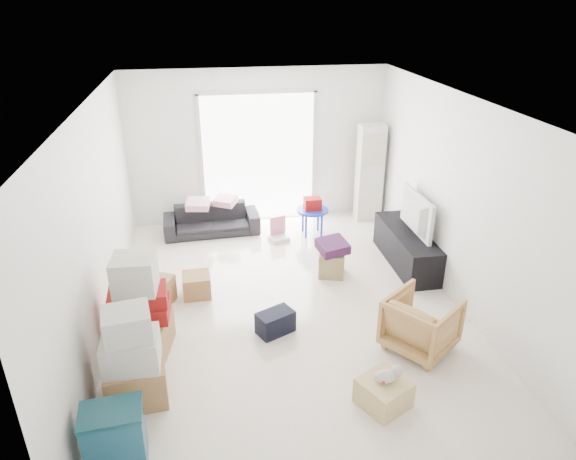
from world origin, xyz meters
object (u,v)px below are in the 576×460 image
(kids_table, at_px, (312,208))
(wood_crate, at_px, (384,393))
(television, at_px, (409,228))
(storage_bins, at_px, (115,437))
(ac_tower, at_px, (369,173))
(tv_console, at_px, (406,248))
(sofa, at_px, (211,216))
(ottoman, at_px, (332,263))
(armchair, at_px, (421,321))

(kids_table, bearing_deg, wood_crate, -91.94)
(television, relative_size, storage_bins, 1.73)
(ac_tower, bearing_deg, tv_console, -88.40)
(ac_tower, height_order, sofa, ac_tower)
(sofa, xyz_separation_m, storage_bins, (-1.00, -4.72, -0.01))
(television, distance_m, sofa, 3.34)
(ottoman, distance_m, kids_table, 1.44)
(sofa, bearing_deg, television, -31.93)
(armchair, distance_m, wood_crate, 1.11)
(television, xyz_separation_m, sofa, (-2.90, 1.64, -0.29))
(armchair, xyz_separation_m, ottoman, (-0.59, 1.85, -0.19))
(television, xyz_separation_m, armchair, (-0.61, -1.99, -0.24))
(storage_bins, height_order, ottoman, storage_bins)
(ac_tower, xyz_separation_m, television, (0.05, -1.79, -0.26))
(sofa, distance_m, storage_bins, 4.83)
(armchair, distance_m, storage_bins, 3.47)
(armchair, relative_size, storage_bins, 1.22)
(tv_console, relative_size, kids_table, 2.42)
(television, height_order, armchair, armchair)
(tv_console, relative_size, storage_bins, 2.68)
(tv_console, bearing_deg, kids_table, 133.22)
(sofa, height_order, kids_table, kids_table)
(television, xyz_separation_m, storage_bins, (-3.90, -3.08, -0.31))
(sofa, relative_size, storage_bins, 2.67)
(tv_console, bearing_deg, armchair, -107.07)
(tv_console, bearing_deg, storage_bins, -141.66)
(ac_tower, relative_size, storage_bins, 2.88)
(wood_crate, bearing_deg, storage_bins, -173.73)
(television, relative_size, ottoman, 2.87)
(tv_console, xyz_separation_m, television, (0.00, 0.00, 0.34))
(ac_tower, xyz_separation_m, armchair, (-0.56, -3.77, -0.50))
(ottoman, height_order, wood_crate, ottoman)
(tv_console, height_order, ottoman, tv_console)
(ac_tower, bearing_deg, television, -88.40)
(wood_crate, bearing_deg, armchair, 48.35)
(sofa, height_order, storage_bins, sofa)
(tv_console, distance_m, wood_crate, 3.11)
(ac_tower, distance_m, sofa, 2.91)
(ottoman, relative_size, wood_crate, 0.83)
(kids_table, height_order, wood_crate, kids_table)
(wood_crate, bearing_deg, television, 64.52)
(tv_console, xyz_separation_m, ottoman, (-1.20, -0.14, -0.09))
(television, relative_size, sofa, 0.65)
(sofa, bearing_deg, kids_table, -14.52)
(ac_tower, height_order, storage_bins, ac_tower)
(ac_tower, xyz_separation_m, tv_console, (0.05, -1.79, -0.60))
(sofa, relative_size, kids_table, 2.41)
(television, bearing_deg, kids_table, 42.65)
(tv_console, height_order, kids_table, kids_table)
(sofa, xyz_separation_m, ottoman, (1.70, -1.77, -0.13))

